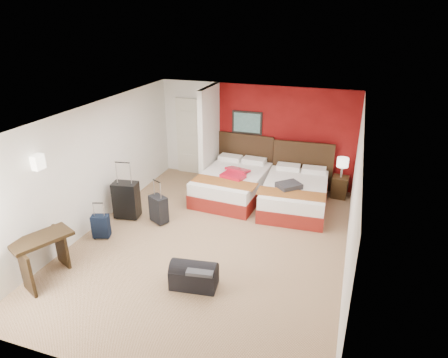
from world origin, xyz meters
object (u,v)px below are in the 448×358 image
at_px(table_lamp, 342,168).
at_px(desk, 45,258).
at_px(red_suitcase_open, 235,173).
at_px(nightstand, 340,187).
at_px(duffel_bag, 194,276).
at_px(suitcase_charcoal, 159,210).
at_px(suitcase_navy, 101,227).
at_px(bed_right, 295,195).
at_px(bed_left, 232,185).
at_px(suitcase_black, 127,201).

xyz_separation_m(table_lamp, desk, (-4.42, -4.80, -0.36)).
height_order(red_suitcase_open, nightstand, red_suitcase_open).
bearing_deg(duffel_bag, suitcase_charcoal, 124.05).
xyz_separation_m(duffel_bag, desk, (-2.41, -0.57, 0.20)).
bearing_deg(nightstand, suitcase_navy, -137.47).
height_order(bed_right, suitcase_navy, bed_right).
relative_size(nightstand, duffel_bag, 0.69).
height_order(bed_left, bed_right, bed_left).
bearing_deg(suitcase_charcoal, table_lamp, 62.67).
height_order(bed_right, suitcase_charcoal, bed_right).
xyz_separation_m(red_suitcase_open, suitcase_black, (-1.93, -1.63, -0.27)).
xyz_separation_m(bed_right, suitcase_navy, (-3.38, -2.51, -0.07)).
bearing_deg(suitcase_black, desk, -102.61).
bearing_deg(bed_left, suitcase_navy, -121.67).
relative_size(nightstand, table_lamp, 1.07).
bearing_deg(suitcase_navy, bed_right, 18.41).
bearing_deg(bed_right, nightstand, 41.42).
bearing_deg(bed_right, suitcase_charcoal, -151.21).
bearing_deg(duffel_bag, red_suitcase_open, 88.34).
bearing_deg(suitcase_black, red_suitcase_open, 31.22).
xyz_separation_m(nightstand, suitcase_black, (-4.27, -2.53, 0.13)).
bearing_deg(suitcase_black, bed_left, 34.42).
bearing_deg(red_suitcase_open, bed_left, 148.64).
height_order(suitcase_charcoal, suitcase_navy, suitcase_charcoal).
bearing_deg(desk, duffel_bag, 37.96).
xyz_separation_m(table_lamp, suitcase_charcoal, (-3.52, -2.51, -0.47)).
bearing_deg(suitcase_charcoal, suitcase_navy, -103.67).
bearing_deg(bed_left, table_lamp, 22.30).
bearing_deg(red_suitcase_open, suitcase_charcoal, -112.84).
relative_size(bed_left, suitcase_charcoal, 3.59).
bearing_deg(suitcase_black, suitcase_navy, -101.52).
height_order(table_lamp, duffel_bag, table_lamp).
height_order(suitcase_navy, desk, desk).
height_order(bed_right, duffel_bag, bed_right).
xyz_separation_m(bed_right, suitcase_charcoal, (-2.59, -1.60, -0.01)).
height_order(nightstand, desk, desk).
height_order(red_suitcase_open, suitcase_black, suitcase_black).
xyz_separation_m(table_lamp, duffel_bag, (-2.01, -4.23, -0.56)).
distance_m(bed_left, desk, 4.46).
height_order(suitcase_black, suitcase_charcoal, suitcase_black).
relative_size(nightstand, suitcase_navy, 1.13).
xyz_separation_m(bed_left, suitcase_charcoal, (-1.09, -1.70, -0.02)).
bearing_deg(table_lamp, bed_left, -161.66).
height_order(nightstand, duffel_bag, nightstand).
bearing_deg(bed_left, desk, -112.46).
relative_size(bed_right, desk, 2.11).
height_order(bed_left, suitcase_charcoal, bed_left).
xyz_separation_m(bed_left, bed_right, (1.50, -0.10, -0.01)).
height_order(red_suitcase_open, suitcase_charcoal, red_suitcase_open).
height_order(red_suitcase_open, table_lamp, table_lamp).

